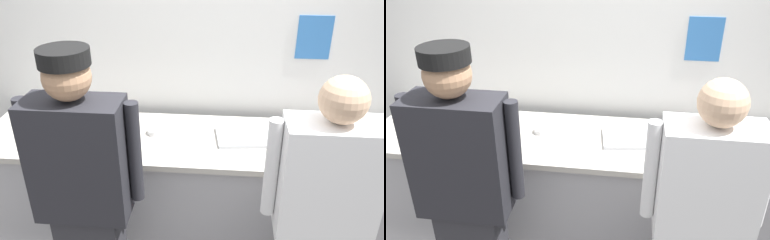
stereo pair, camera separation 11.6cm
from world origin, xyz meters
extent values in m
cube|color=silver|center=(0.00, 0.88, 1.31)|extent=(4.76, 0.10, 2.63)
cube|color=#3370B7|center=(0.79, 0.82, 1.51)|extent=(0.24, 0.01, 0.31)
cube|color=#B2B2B7|center=(0.00, 0.38, 0.43)|extent=(2.98, 0.67, 0.86)
cube|color=#B7B2A8|center=(0.00, 0.38, 0.88)|extent=(3.04, 0.73, 0.04)
cube|color=#232328|center=(-0.55, -0.34, 1.17)|extent=(0.49, 0.24, 0.66)
cylinder|color=#232328|center=(-0.82, -0.30, 1.20)|extent=(0.07, 0.07, 0.56)
cylinder|color=#232328|center=(-0.27, -0.30, 1.20)|extent=(0.07, 0.07, 0.56)
sphere|color=tan|center=(-0.55, -0.34, 1.61)|extent=(0.23, 0.23, 0.23)
cylinder|color=black|center=(-0.55, -0.34, 1.71)|extent=(0.24, 0.24, 0.08)
cube|color=white|center=(0.69, -0.36, 1.12)|extent=(0.47, 0.24, 0.64)
cylinder|color=white|center=(0.42, -0.32, 1.16)|extent=(0.07, 0.07, 0.54)
cylinder|color=white|center=(0.96, -0.32, 1.16)|extent=(0.07, 0.07, 0.54)
sphere|color=tan|center=(0.69, -0.36, 1.56)|extent=(0.22, 0.22, 0.22)
cylinder|color=white|center=(-1.18, 0.52, 0.91)|extent=(0.19, 0.19, 0.01)
cylinder|color=white|center=(-1.18, 0.52, 0.92)|extent=(0.19, 0.19, 0.01)
cylinder|color=white|center=(-1.18, 0.52, 0.93)|extent=(0.19, 0.19, 0.01)
cylinder|color=white|center=(-1.18, 0.52, 0.94)|extent=(0.19, 0.19, 0.01)
cylinder|color=white|center=(-1.18, 0.52, 0.96)|extent=(0.19, 0.19, 0.01)
cylinder|color=white|center=(-1.18, 0.52, 0.97)|extent=(0.19, 0.19, 0.01)
cylinder|color=white|center=(-1.18, 0.52, 0.98)|extent=(0.19, 0.19, 0.01)
cylinder|color=#B7BABF|center=(1.16, 0.32, 0.97)|extent=(0.39, 0.39, 0.13)
cube|color=#B7BABF|center=(0.36, 0.42, 0.91)|extent=(0.49, 0.34, 0.02)
cylinder|color=red|center=(0.88, 0.33, 0.99)|extent=(0.06, 0.06, 0.17)
cone|color=red|center=(0.88, 0.33, 1.09)|extent=(0.05, 0.05, 0.04)
cylinder|color=red|center=(-0.88, 0.22, 0.98)|extent=(0.05, 0.05, 0.16)
cone|color=red|center=(-0.88, 0.22, 1.08)|extent=(0.04, 0.04, 0.04)
cylinder|color=white|center=(-0.30, 0.43, 0.92)|extent=(0.11, 0.11, 0.04)
cylinder|color=red|center=(-0.30, 0.43, 0.93)|extent=(0.09, 0.09, 0.01)
cylinder|color=white|center=(0.67, 0.49, 0.93)|extent=(0.11, 0.11, 0.05)
cylinder|color=orange|center=(0.67, 0.49, 0.94)|extent=(0.09, 0.09, 0.01)
cylinder|color=white|center=(-0.93, 0.57, 0.93)|extent=(0.09, 0.09, 0.05)
cylinder|color=gold|center=(-0.93, 0.57, 0.95)|extent=(0.08, 0.08, 0.01)
cylinder|color=white|center=(0.66, 0.34, 0.96)|extent=(0.09, 0.09, 0.11)
camera|label=1|loc=(0.17, -1.96, 2.26)|focal=36.79mm
camera|label=2|loc=(0.29, -1.95, 2.26)|focal=36.79mm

